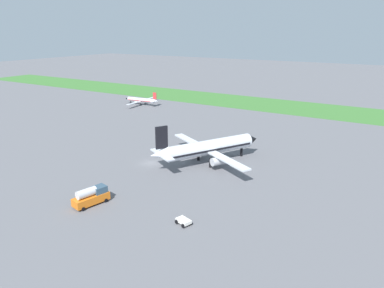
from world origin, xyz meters
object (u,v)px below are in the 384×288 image
baggage_cart_midfield (184,221)px  fuel_truck_near_gate (91,196)px  airplane_midfield_jet (208,148)px  airplane_taxiing_turboprop (141,100)px

baggage_cart_midfield → fuel_truck_near_gate: bearing=-153.5°
airplane_midfield_jet → baggage_cart_midfield: 28.56m
airplane_taxiing_turboprop → baggage_cart_midfield: size_ratio=6.82×
airplane_taxiing_turboprop → fuel_truck_near_gate: airplane_taxiing_turboprop is taller
fuel_truck_near_gate → baggage_cart_midfield: bearing=-68.7°
airplane_taxiing_turboprop → airplane_midfield_jet: 72.63m
baggage_cart_midfield → airplane_taxiing_turboprop: bearing=150.9°
airplane_midfield_jet → baggage_cart_midfield: (10.27, -26.46, -3.20)m
airplane_taxiing_turboprop → baggage_cart_midfield: (66.97, -71.81, -1.52)m
fuel_truck_near_gate → baggage_cart_midfield: 18.07m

